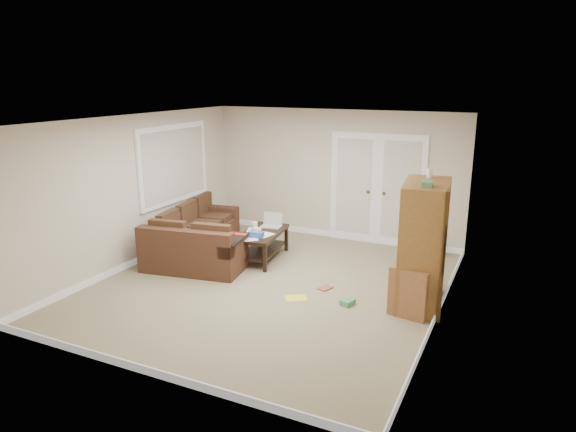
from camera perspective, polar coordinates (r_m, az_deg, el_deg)
The scene contains 17 objects.
floor at distance 7.91m, azimuth -1.99°, elevation -7.69°, with size 5.50×5.50×0.00m, color gray.
ceiling at distance 7.32m, azimuth -2.17°, elevation 10.67°, with size 5.00×5.50×0.02m, color white.
wall_left at distance 8.92m, azimuth -16.50°, elevation 2.74°, with size 0.02×5.50×2.50m, color beige.
wall_right at distance 6.78m, azimuth 17.06°, elevation -1.11°, with size 0.02×5.50×2.50m, color beige.
wall_back at distance 9.99m, azimuth 5.21°, elevation 4.57°, with size 5.00×0.02×2.50m, color beige.
wall_front at distance 5.34m, azimuth -15.81°, elevation -5.37°, with size 5.00×0.02×2.50m, color beige.
baseboards at distance 7.89m, azimuth -1.99°, elevation -7.36°, with size 5.00×5.50×0.10m, color silver, non-canonical shape.
french_doors at distance 9.74m, azimuth 9.81°, elevation 2.85°, with size 1.80×0.05×2.13m.
window_left at distance 9.60m, azimuth -12.53°, elevation 5.66°, with size 0.05×1.92×1.42m.
sectional_sofa at distance 9.16m, azimuth -10.17°, elevation -2.70°, with size 2.03×2.58×0.77m.
coffee_table at distance 8.94m, azimuth -2.84°, elevation -3.11°, with size 0.77×1.29×0.83m.
tv_armoire at distance 7.24m, azimuth 14.80°, elevation -3.01°, with size 0.73×1.15×1.86m.
side_cabinet at distance 7.10m, azimuth 13.81°, elevation -7.45°, with size 0.60×0.60×1.09m.
space_heater at distance 9.47m, azimuth 16.30°, elevation -3.35°, with size 0.13×0.11×0.33m, color white.
floor_magazine at distance 7.47m, azimuth 0.88°, elevation -9.10°, with size 0.30×0.24×0.01m, color yellow.
floor_greenbox at distance 7.30m, azimuth 6.65°, elevation -9.49°, with size 0.15×0.19×0.08m, color #44955C.
floor_book at distance 7.86m, azimuth 3.70°, elevation -7.82°, with size 0.16×0.22×0.02m, color brown.
Camera 1 is at (3.36, -6.48, 3.06)m, focal length 32.00 mm.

